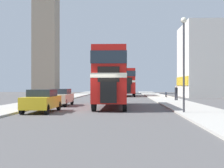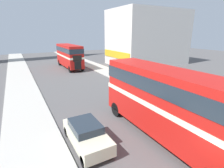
{
  "view_description": "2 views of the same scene",
  "coord_description": "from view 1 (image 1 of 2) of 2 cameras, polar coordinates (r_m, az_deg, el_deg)",
  "views": [
    {
      "loc": [
        1.84,
        -20.81,
        1.79
      ],
      "look_at": [
        0.71,
        4.45,
        1.88
      ],
      "focal_mm": 50.0,
      "sensor_mm": 36.0,
      "label": 1
    },
    {
      "loc": [
        -6.97,
        -2.73,
        6.58
      ],
      "look_at": [
        0.71,
        11.07,
        1.88
      ],
      "focal_mm": 28.0,
      "sensor_mm": 36.0,
      "label": 2
    }
  ],
  "objects": [
    {
      "name": "sidewalk_right",
      "position": [
        21.45,
        15.85,
        -4.82
      ],
      "size": [
        3.5,
        120.0,
        0.12
      ],
      "color": "#B7B2A8",
      "rests_on": "ground_plane"
    },
    {
      "name": "ground_plane",
      "position": [
        20.96,
        -2.49,
        -5.1
      ],
      "size": [
        120.0,
        120.0,
        0.0
      ],
      "primitive_type": "plane",
      "color": "#565454"
    },
    {
      "name": "car_parked_near",
      "position": [
        21.11,
        -12.7,
        -2.95
      ],
      "size": [
        1.73,
        4.23,
        1.5
      ],
      "color": "gold",
      "rests_on": "ground_plane"
    },
    {
      "name": "church_tower",
      "position": [
        69.8,
        -11.98,
        14.46
      ],
      "size": [
        5.08,
        5.08,
        38.15
      ],
      "color": "gray",
      "rests_on": "ground_plane"
    },
    {
      "name": "sidewalk_left",
      "position": [
        22.58,
        -19.87,
        -4.59
      ],
      "size": [
        3.5,
        120.0,
        0.12
      ],
      "color": "#B7B2A8",
      "rests_on": "ground_plane"
    },
    {
      "name": "bus_distant",
      "position": [
        50.74,
        2.76,
        0.69
      ],
      "size": [
        2.5,
        9.8,
        4.33
      ],
      "color": "red",
      "rests_on": "ground_plane"
    },
    {
      "name": "pedestrian_walking",
      "position": [
        35.12,
        11.66,
        -1.46
      ],
      "size": [
        0.32,
        0.32,
        1.59
      ],
      "color": "#282833",
      "rests_on": "sidewalk_right"
    },
    {
      "name": "car_parked_mid",
      "position": [
        27.39,
        -9.49,
        -2.35
      ],
      "size": [
        1.76,
        4.06,
        1.47
      ],
      "color": "beige",
      "rests_on": "ground_plane"
    },
    {
      "name": "double_decker_bus",
      "position": [
        25.28,
        -0.0,
        1.79
      ],
      "size": [
        2.4,
        10.31,
        4.49
      ],
      "color": "red",
      "rests_on": "ground_plane"
    },
    {
      "name": "bicycle_on_pavement",
      "position": [
        43.03,
        9.86,
        -1.95
      ],
      "size": [
        0.05,
        1.76,
        0.78
      ],
      "color": "black",
      "rests_on": "sidewalk_right"
    },
    {
      "name": "street_lamp",
      "position": [
        19.81,
        12.99,
        6.08
      ],
      "size": [
        0.36,
        0.36,
        5.86
      ],
      "color": "#38383D",
      "rests_on": "sidewalk_right"
    }
  ]
}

